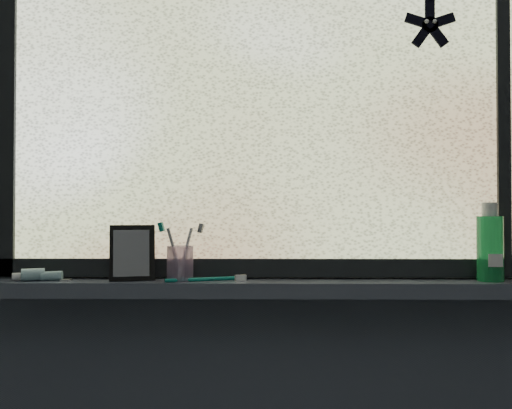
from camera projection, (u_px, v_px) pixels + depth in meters
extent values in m
cube|color=#9EA3A8|center=(285.00, 196.00, 1.60)|extent=(3.00, 0.01, 2.50)
cube|color=#444A5B|center=(286.00, 288.00, 1.52)|extent=(1.62, 0.14, 0.04)
cube|color=silver|center=(285.00, 95.00, 1.58)|extent=(1.50, 0.01, 1.00)
cube|color=black|center=(285.00, 268.00, 1.57)|extent=(1.60, 0.03, 0.05)
cube|color=black|center=(8.00, 95.00, 1.59)|extent=(0.05, 0.03, 1.10)
cube|color=black|center=(502.00, 94.00, 1.57)|extent=(0.03, 0.03, 1.00)
cube|color=black|center=(132.00, 253.00, 1.52)|extent=(0.13, 0.09, 0.15)
cylinder|color=#B291C0|center=(180.00, 263.00, 1.52)|extent=(0.08, 0.08, 0.09)
cylinder|color=green|center=(490.00, 242.00, 1.51)|extent=(0.09, 0.09, 0.17)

